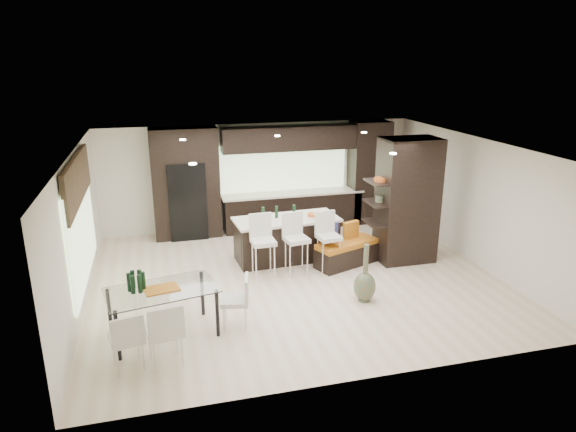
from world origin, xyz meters
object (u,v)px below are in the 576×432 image
object	(u,v)px
stool_mid	(296,250)
bench	(346,253)
kitchen_island	(286,239)
dining_table	(163,313)
stool_right	(328,247)
chair_end	(235,304)
floor_vase	(365,273)
chair_near	(165,335)
chair_far	(127,342)
stool_left	(263,253)

from	to	relation	value
stool_mid	bench	distance (m)	1.20
kitchen_island	dining_table	bearing A→B (deg)	-139.48
stool_right	chair_end	world-z (taller)	stool_right
floor_vase	chair_near	bearing A→B (deg)	-162.46
chair_far	stool_mid	bearing A→B (deg)	26.17
stool_left	stool_mid	distance (m)	0.70
stool_mid	chair_far	distance (m)	4.19
kitchen_island	stool_right	size ratio (longest dim) A/B	2.26
stool_left	chair_end	distance (m)	2.04
kitchen_island	stool_mid	size ratio (longest dim) A/B	2.21
chair_near	chair_far	distance (m)	0.53
kitchen_island	bench	xyz separation A→B (m)	(1.16, -0.66, -0.20)
stool_left	chair_near	size ratio (longest dim) A/B	1.13
kitchen_island	dining_table	world-z (taller)	kitchen_island
floor_vase	chair_far	bearing A→B (deg)	-164.92
stool_left	dining_table	size ratio (longest dim) A/B	0.62
bench	chair_near	distance (m)	4.80
dining_table	chair_end	size ratio (longest dim) A/B	2.06
chair_near	bench	bearing A→B (deg)	26.82
stool_left	bench	xyz separation A→B (m)	(1.86, 0.16, -0.26)
dining_table	chair_near	size ratio (longest dim) A/B	1.82
chair_near	chair_far	bearing A→B (deg)	168.26
bench	chair_near	size ratio (longest dim) A/B	1.50
stool_left	chair_far	size ratio (longest dim) A/B	1.25
floor_vase	chair_far	xyz separation A→B (m)	(-4.14, -1.11, -0.13)
bench	chair_end	world-z (taller)	chair_end
floor_vase	chair_end	xyz separation A→B (m)	(-2.45, -0.33, -0.14)
stool_right	dining_table	size ratio (longest dim) A/B	0.59
bench	stool_left	bearing A→B (deg)	164.63
stool_left	floor_vase	bearing A→B (deg)	-45.39
chair_near	chair_end	bearing A→B (deg)	26.06
bench	chair_end	distance (m)	3.39
kitchen_island	stool_left	world-z (taller)	stool_left
stool_mid	floor_vase	world-z (taller)	floor_vase
bench	kitchen_island	bearing A→B (deg)	130.15
chair_near	chair_end	xyz separation A→B (m)	(1.15, 0.81, -0.05)
floor_vase	chair_near	world-z (taller)	floor_vase
stool_right	chair_far	bearing A→B (deg)	-153.47
bench	chair_far	world-z (taller)	chair_far
kitchen_island	bench	bearing A→B (deg)	-33.23
stool_mid	stool_left	bearing A→B (deg)	171.31
kitchen_island	stool_right	world-z (taller)	stool_right
kitchen_island	floor_vase	world-z (taller)	floor_vase
chair_far	chair_end	distance (m)	1.86
stool_right	chair_near	bearing A→B (deg)	-149.29
stool_right	floor_vase	world-z (taller)	floor_vase
stool_right	chair_far	size ratio (longest dim) A/B	1.20
stool_right	bench	xyz separation A→B (m)	(0.47, 0.15, -0.23)
stool_mid	chair_end	distance (m)	2.42
stool_mid	bench	size ratio (longest dim) A/B	0.74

